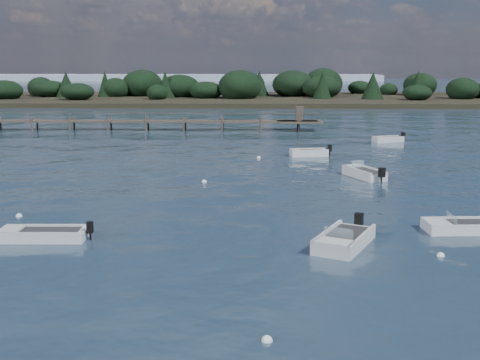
{
  "coord_description": "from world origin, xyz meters",
  "views": [
    {
      "loc": [
        -1.19,
        -19.49,
        7.61
      ],
      "look_at": [
        -1.93,
        14.0,
        1.0
      ],
      "focal_mm": 45.0,
      "sensor_mm": 36.0,
      "label": 1
    }
  ],
  "objects_px": {
    "tender_far_white": "(309,154)",
    "tender_far_grey_b": "(388,140)",
    "jetty": "(72,121)",
    "dinghy_extra_b": "(364,175)",
    "dinghy_mid_grey": "(43,237)",
    "dinghy_mid_white_a": "(470,228)",
    "dinghy_extra_a": "(344,242)"
  },
  "relations": [
    {
      "from": "tender_far_white",
      "to": "tender_far_grey_b",
      "type": "distance_m",
      "value": 12.28
    },
    {
      "from": "tender_far_white",
      "to": "jetty",
      "type": "distance_m",
      "value": 31.29
    },
    {
      "from": "jetty",
      "to": "tender_far_white",
      "type": "bearing_deg",
      "value": -36.49
    },
    {
      "from": "tender_far_white",
      "to": "dinghy_extra_b",
      "type": "relative_size",
      "value": 0.89
    },
    {
      "from": "tender_far_white",
      "to": "jetty",
      "type": "relative_size",
      "value": 0.05
    },
    {
      "from": "dinghy_mid_grey",
      "to": "jetty",
      "type": "bearing_deg",
      "value": 105.05
    },
    {
      "from": "dinghy_mid_white_a",
      "to": "tender_far_white",
      "type": "bearing_deg",
      "value": 103.54
    },
    {
      "from": "dinghy_extra_a",
      "to": "jetty",
      "type": "distance_m",
      "value": 49.6
    },
    {
      "from": "dinghy_extra_b",
      "to": "tender_far_grey_b",
      "type": "bearing_deg",
      "value": 72.97
    },
    {
      "from": "tender_far_white",
      "to": "dinghy_mid_white_a",
      "type": "relative_size",
      "value": 0.77
    },
    {
      "from": "tender_far_white",
      "to": "dinghy_extra_a",
      "type": "bearing_deg",
      "value": -91.76
    },
    {
      "from": "tender_far_grey_b",
      "to": "dinghy_mid_grey",
      "type": "height_order",
      "value": "tender_far_grey_b"
    },
    {
      "from": "tender_far_white",
      "to": "dinghy_extra_a",
      "type": "xyz_separation_m",
      "value": [
        -0.75,
        -24.58,
        0.0
      ]
    },
    {
      "from": "tender_far_white",
      "to": "dinghy_extra_b",
      "type": "height_order",
      "value": "dinghy_extra_b"
    },
    {
      "from": "tender_far_white",
      "to": "tender_far_grey_b",
      "type": "bearing_deg",
      "value": 46.78
    },
    {
      "from": "dinghy_extra_b",
      "to": "tender_far_white",
      "type": "bearing_deg",
      "value": 106.98
    },
    {
      "from": "dinghy_extra_b",
      "to": "dinghy_mid_grey",
      "type": "relative_size",
      "value": 0.97
    },
    {
      "from": "dinghy_extra_a",
      "to": "dinghy_mid_grey",
      "type": "bearing_deg",
      "value": 177.1
    },
    {
      "from": "tender_far_grey_b",
      "to": "dinghy_mid_grey",
      "type": "bearing_deg",
      "value": -123.94
    },
    {
      "from": "dinghy_extra_a",
      "to": "dinghy_mid_grey",
      "type": "xyz_separation_m",
      "value": [
        -12.96,
        0.66,
        -0.03
      ]
    },
    {
      "from": "dinghy_mid_grey",
      "to": "dinghy_mid_white_a",
      "type": "bearing_deg",
      "value": 5.2
    },
    {
      "from": "dinghy_extra_a",
      "to": "dinghy_mid_grey",
      "type": "distance_m",
      "value": 12.97
    },
    {
      "from": "tender_far_white",
      "to": "dinghy_mid_grey",
      "type": "xyz_separation_m",
      "value": [
        -13.71,
        -23.92,
        -0.03
      ]
    },
    {
      "from": "dinghy_extra_b",
      "to": "dinghy_mid_white_a",
      "type": "relative_size",
      "value": 0.87
    },
    {
      "from": "dinghy_mid_white_a",
      "to": "jetty",
      "type": "height_order",
      "value": "jetty"
    },
    {
      "from": "dinghy_extra_b",
      "to": "dinghy_mid_grey",
      "type": "height_order",
      "value": "dinghy_extra_b"
    },
    {
      "from": "dinghy_extra_a",
      "to": "tender_far_grey_b",
      "type": "relative_size",
      "value": 1.24
    },
    {
      "from": "dinghy_extra_a",
      "to": "dinghy_mid_grey",
      "type": "height_order",
      "value": "dinghy_extra_a"
    },
    {
      "from": "dinghy_extra_b",
      "to": "dinghy_mid_white_a",
      "type": "bearing_deg",
      "value": -79.0
    },
    {
      "from": "dinghy_extra_a",
      "to": "tender_far_grey_b",
      "type": "xyz_separation_m",
      "value": [
        9.17,
        33.53,
        -0.01
      ]
    },
    {
      "from": "jetty",
      "to": "dinghy_extra_b",
      "type": "bearing_deg",
      "value": -44.89
    },
    {
      "from": "tender_far_grey_b",
      "to": "jetty",
      "type": "height_order",
      "value": "jetty"
    }
  ]
}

